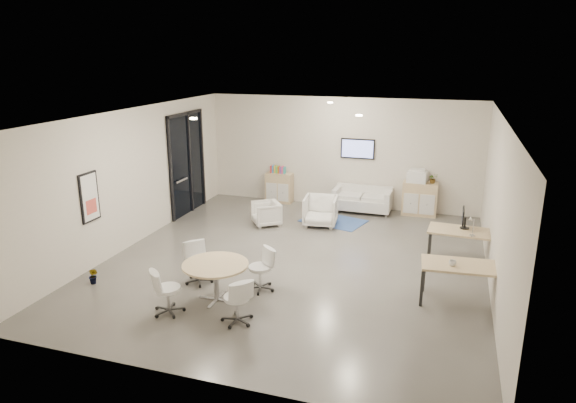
# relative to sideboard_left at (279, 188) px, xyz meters

# --- Properties ---
(room_shell) EXTENTS (9.60, 10.60, 4.80)m
(room_shell) POSITION_rel_sideboard_left_xyz_m (1.82, -4.27, 1.15)
(room_shell) COLOR #4F4C48
(room_shell) RESTS_ON ground
(glass_door) EXTENTS (0.09, 1.90, 2.85)m
(glass_door) POSITION_rel_sideboard_left_xyz_m (-2.13, -1.76, 1.05)
(glass_door) COLOR black
(glass_door) RESTS_ON room_shell
(artwork) EXTENTS (0.05, 0.54, 1.04)m
(artwork) POSITION_rel_sideboard_left_xyz_m (-2.15, -5.87, 1.10)
(artwork) COLOR black
(artwork) RESTS_ON room_shell
(wall_tv) EXTENTS (0.98, 0.06, 0.58)m
(wall_tv) POSITION_rel_sideboard_left_xyz_m (2.32, 0.20, 1.30)
(wall_tv) COLOR black
(wall_tv) RESTS_ON room_shell
(ceiling_spots) EXTENTS (3.14, 4.14, 0.03)m
(ceiling_spots) POSITION_rel_sideboard_left_xyz_m (1.62, -3.43, 2.73)
(ceiling_spots) COLOR #FFEAC6
(ceiling_spots) RESTS_ON room_shell
(sideboard_left) EXTENTS (0.80, 0.42, 0.90)m
(sideboard_left) POSITION_rel_sideboard_left_xyz_m (0.00, 0.00, 0.00)
(sideboard_left) COLOR tan
(sideboard_left) RESTS_ON room_shell
(sideboard_right) EXTENTS (0.95, 0.46, 0.95)m
(sideboard_right) POSITION_rel_sideboard_left_xyz_m (4.17, -0.02, 0.02)
(sideboard_right) COLOR tan
(sideboard_right) RESTS_ON room_shell
(books) EXTENTS (0.47, 0.14, 0.22)m
(books) POSITION_rel_sideboard_left_xyz_m (-0.04, 0.00, 0.56)
(books) COLOR red
(books) RESTS_ON sideboard_left
(printer) EXTENTS (0.57, 0.49, 0.37)m
(printer) POSITION_rel_sideboard_left_xyz_m (4.06, -0.02, 0.67)
(printer) COLOR white
(printer) RESTS_ON sideboard_right
(loveseat) EXTENTS (1.64, 0.84, 0.61)m
(loveseat) POSITION_rel_sideboard_left_xyz_m (2.59, -0.18, -0.12)
(loveseat) COLOR silver
(loveseat) RESTS_ON room_shell
(blue_rug) EXTENTS (1.86, 1.48, 0.01)m
(blue_rug) POSITION_rel_sideboard_left_xyz_m (2.00, -1.31, -0.44)
(blue_rug) COLOR #2B4A84
(blue_rug) RESTS_ON room_shell
(armchair_left) EXTENTS (0.90, 0.91, 0.69)m
(armchair_left) POSITION_rel_sideboard_left_xyz_m (0.37, -2.16, -0.10)
(armchair_left) COLOR silver
(armchair_left) RESTS_ON room_shell
(armchair_right) EXTENTS (0.93, 0.88, 0.87)m
(armchair_right) POSITION_rel_sideboard_left_xyz_m (1.74, -1.75, -0.01)
(armchair_right) COLOR silver
(armchair_right) RESTS_ON room_shell
(desk_rear) EXTENTS (1.52, 0.83, 0.77)m
(desk_rear) POSITION_rel_sideboard_left_xyz_m (5.31, -3.33, 0.24)
(desk_rear) COLOR tan
(desk_rear) RESTS_ON room_shell
(desk_front) EXTENTS (1.53, 0.85, 0.77)m
(desk_front) POSITION_rel_sideboard_left_xyz_m (5.28, -5.25, 0.24)
(desk_front) COLOR tan
(desk_front) RESTS_ON room_shell
(monitor) EXTENTS (0.20, 0.50, 0.44)m
(monitor) POSITION_rel_sideboard_left_xyz_m (5.27, -3.18, 0.56)
(monitor) COLOR black
(monitor) RESTS_ON desk_rear
(round_table) EXTENTS (1.21, 1.21, 0.74)m
(round_table) POSITION_rel_sideboard_left_xyz_m (0.98, -6.50, 0.20)
(round_table) COLOR tan
(round_table) RESTS_ON room_shell
(meeting_chairs) EXTENTS (2.17, 2.17, 0.82)m
(meeting_chairs) POSITION_rel_sideboard_left_xyz_m (0.98, -6.50, -0.04)
(meeting_chairs) COLOR white
(meeting_chairs) RESTS_ON room_shell
(plant_cabinet) EXTENTS (0.34, 0.35, 0.21)m
(plant_cabinet) POSITION_rel_sideboard_left_xyz_m (4.48, -0.04, 0.61)
(plant_cabinet) COLOR #3F7F3F
(plant_cabinet) RESTS_ON sideboard_right
(plant_floor) EXTENTS (0.19, 0.34, 0.15)m
(plant_floor) POSITION_rel_sideboard_left_xyz_m (-1.65, -6.61, -0.37)
(plant_floor) COLOR #3F7F3F
(plant_floor) RESTS_ON room_shell
(cup) EXTENTS (0.15, 0.14, 0.13)m
(cup) POSITION_rel_sideboard_left_xyz_m (5.09, -5.36, 0.38)
(cup) COLOR white
(cup) RESTS_ON desk_front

